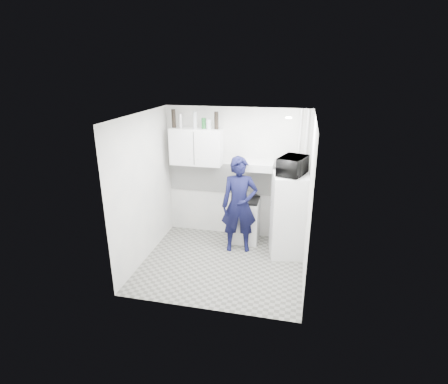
# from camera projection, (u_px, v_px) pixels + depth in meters

# --- Properties ---
(floor) EXTENTS (2.80, 2.80, 0.00)m
(floor) POSITION_uv_depth(u_px,v_px,m) (222.00, 264.00, 6.20)
(floor) COLOR gray
(floor) RESTS_ON ground
(ceiling) EXTENTS (2.80, 2.80, 0.00)m
(ceiling) POSITION_uv_depth(u_px,v_px,m) (222.00, 115.00, 5.32)
(ceiling) COLOR white
(ceiling) RESTS_ON wall_back
(wall_back) EXTENTS (2.80, 0.00, 2.80)m
(wall_back) POSITION_uv_depth(u_px,v_px,m) (236.00, 174.00, 6.91)
(wall_back) COLOR white
(wall_back) RESTS_ON floor
(wall_left) EXTENTS (0.00, 2.60, 2.60)m
(wall_left) POSITION_uv_depth(u_px,v_px,m) (143.00, 189.00, 6.05)
(wall_left) COLOR white
(wall_left) RESTS_ON floor
(wall_right) EXTENTS (0.00, 2.60, 2.60)m
(wall_right) POSITION_uv_depth(u_px,v_px,m) (309.00, 202.00, 5.47)
(wall_right) COLOR white
(wall_right) RESTS_ON floor
(person) EXTENTS (0.74, 0.56, 1.81)m
(person) POSITION_uv_depth(u_px,v_px,m) (239.00, 205.00, 6.41)
(person) COLOR black
(person) RESTS_ON floor
(stove) EXTENTS (0.53, 0.53, 0.85)m
(stove) POSITION_uv_depth(u_px,v_px,m) (245.00, 220.00, 6.92)
(stove) COLOR silver
(stove) RESTS_ON floor
(fridge) EXTENTS (0.74, 0.74, 1.54)m
(fridge) POSITION_uv_depth(u_px,v_px,m) (289.00, 215.00, 6.31)
(fridge) COLOR white
(fridge) RESTS_ON floor
(stove_top) EXTENTS (0.51, 0.51, 0.03)m
(stove_top) POSITION_uv_depth(u_px,v_px,m) (246.00, 200.00, 6.77)
(stove_top) COLOR black
(stove_top) RESTS_ON stove
(saucepan) EXTENTS (0.19, 0.19, 0.10)m
(saucepan) POSITION_uv_depth(u_px,v_px,m) (246.00, 195.00, 6.82)
(saucepan) COLOR silver
(saucepan) RESTS_ON stove_top
(microwave) EXTENTS (0.67, 0.55, 0.32)m
(microwave) POSITION_uv_depth(u_px,v_px,m) (293.00, 166.00, 5.99)
(microwave) COLOR black
(microwave) RESTS_ON fridge
(bottle_a) EXTENTS (0.08, 0.08, 0.34)m
(bottle_a) POSITION_uv_depth(u_px,v_px,m) (174.00, 119.00, 6.63)
(bottle_a) COLOR black
(bottle_a) RESTS_ON upper_cabinet
(bottle_b) EXTENTS (0.07, 0.07, 0.26)m
(bottle_b) POSITION_uv_depth(u_px,v_px,m) (180.00, 121.00, 6.61)
(bottle_b) COLOR silver
(bottle_b) RESTS_ON upper_cabinet
(bottle_d) EXTENTS (0.07, 0.07, 0.32)m
(bottle_d) POSITION_uv_depth(u_px,v_px,m) (195.00, 120.00, 6.55)
(bottle_d) COLOR #B2B7BC
(bottle_d) RESTS_ON upper_cabinet
(canister_a) EXTENTS (0.08, 0.08, 0.20)m
(canister_a) POSITION_uv_depth(u_px,v_px,m) (204.00, 123.00, 6.53)
(canister_a) COLOR #144C1E
(canister_a) RESTS_ON upper_cabinet
(canister_b) EXTENTS (0.09, 0.09, 0.18)m
(canister_b) POSITION_uv_depth(u_px,v_px,m) (209.00, 124.00, 6.51)
(canister_b) COLOR #B2B7BC
(canister_b) RESTS_ON upper_cabinet
(bottle_e) EXTENTS (0.08, 0.08, 0.32)m
(bottle_e) POSITION_uv_depth(u_px,v_px,m) (216.00, 121.00, 6.46)
(bottle_e) COLOR black
(bottle_e) RESTS_ON upper_cabinet
(upper_cabinet) EXTENTS (1.00, 0.35, 0.70)m
(upper_cabinet) POSITION_uv_depth(u_px,v_px,m) (197.00, 147.00, 6.71)
(upper_cabinet) COLOR white
(upper_cabinet) RESTS_ON wall_back
(range_hood) EXTENTS (0.60, 0.50, 0.14)m
(range_hood) POSITION_uv_depth(u_px,v_px,m) (258.00, 165.00, 6.49)
(range_hood) COLOR silver
(range_hood) RESTS_ON wall_back
(backsplash) EXTENTS (2.74, 0.03, 0.60)m
(backsplash) POSITION_uv_depth(u_px,v_px,m) (236.00, 179.00, 6.93)
(backsplash) COLOR white
(backsplash) RESTS_ON wall_back
(pipe_a) EXTENTS (0.05, 0.05, 2.60)m
(pipe_a) POSITION_uv_depth(u_px,v_px,m) (303.00, 179.00, 6.57)
(pipe_a) COLOR silver
(pipe_a) RESTS_ON floor
(pipe_b) EXTENTS (0.04, 0.04, 2.60)m
(pipe_b) POSITION_uv_depth(u_px,v_px,m) (297.00, 179.00, 6.59)
(pipe_b) COLOR silver
(pipe_b) RESTS_ON floor
(ceiling_spot_fixture) EXTENTS (0.10, 0.10, 0.02)m
(ceiling_spot_fixture) POSITION_uv_depth(u_px,v_px,m) (289.00, 118.00, 5.31)
(ceiling_spot_fixture) COLOR white
(ceiling_spot_fixture) RESTS_ON ceiling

